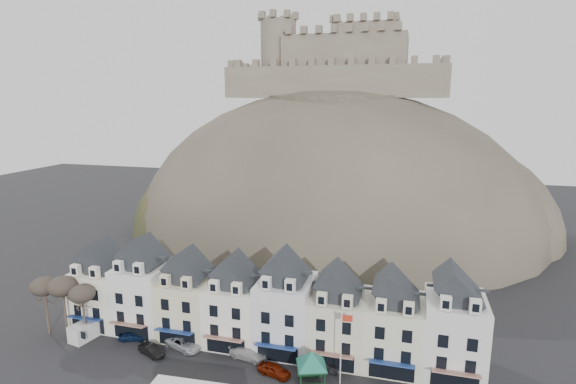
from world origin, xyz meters
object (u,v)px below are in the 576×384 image
object	(u,v)px
car_maroon	(274,370)
car_black	(151,350)
car_navy	(133,336)
car_silver	(184,343)
car_charcoal	(321,364)
flagpole	(342,344)
car_white	(248,353)
bus_shelter	(312,359)
white_van	(88,329)

from	to	relation	value
car_maroon	car_black	bearing A→B (deg)	105.96
car_navy	car_silver	bearing A→B (deg)	-107.50
car_black	car_charcoal	xyz separation A→B (m)	(21.33, 2.50, 0.07)
car_maroon	car_charcoal	world-z (taller)	car_charcoal
car_navy	car_maroon	xyz separation A→B (m)	(20.63, -2.50, 0.08)
flagpole	car_charcoal	bearing A→B (deg)	143.33
car_navy	car_black	xyz separation A→B (m)	(4.39, -2.50, 0.03)
car_silver	car_maroon	distance (m)	13.27
flagpole	car_white	distance (m)	12.81
car_charcoal	car_black	bearing A→B (deg)	101.13
car_black	car_white	size ratio (longest dim) A/B	0.79
flagpole	car_black	bearing A→B (deg)	-178.78
bus_shelter	flagpole	bearing A→B (deg)	0.32
flagpole	white_van	bearing A→B (deg)	178.05
flagpole	white_van	size ratio (longest dim) A/B	1.65
car_maroon	car_white	bearing A→B (deg)	74.91
bus_shelter	car_navy	world-z (taller)	bus_shelter
white_van	car_black	size ratio (longest dim) A/B	1.35
car_white	flagpole	bearing A→B (deg)	-88.40
flagpole	car_silver	world-z (taller)	flagpole
flagpole	white_van	distance (m)	34.90
car_maroon	flagpole	bearing A→B (deg)	-70.27
car_silver	car_maroon	size ratio (longest dim) A/B	1.24
car_white	car_navy	bearing A→B (deg)	101.08
car_charcoal	car_maroon	bearing A→B (deg)	120.61
bus_shelter	car_maroon	xyz separation A→B (m)	(-4.56, 0.60, -2.52)
car_black	car_maroon	distance (m)	16.24
white_van	car_white	bearing A→B (deg)	13.32
flagpole	bus_shelter	bearing A→B (deg)	-160.85
bus_shelter	car_black	distance (m)	20.97
car_black	car_silver	size ratio (longest dim) A/B	0.77
car_black	car_silver	distance (m)	4.07
bus_shelter	car_charcoal	size ratio (longest dim) A/B	1.41
car_navy	car_black	bearing A→B (deg)	-137.18
car_black	car_charcoal	distance (m)	21.48
bus_shelter	flagpole	distance (m)	3.82
car_black	flagpole	bearing A→B (deg)	-66.07
bus_shelter	white_van	xyz separation A→B (m)	(-31.47, 2.29, -2.08)
car_silver	car_maroon	world-z (taller)	car_silver
car_navy	car_white	distance (m)	16.48
car_black	white_van	bearing A→B (deg)	103.69
bus_shelter	white_van	distance (m)	31.62
bus_shelter	car_charcoal	world-z (taller)	bus_shelter
car_maroon	car_navy	bearing A→B (deg)	99.05
car_charcoal	bus_shelter	bearing A→B (deg)	174.71
white_van	flagpole	bearing A→B (deg)	9.34
white_van	car_black	distance (m)	10.81
flagpole	white_van	world-z (taller)	flagpole
car_silver	car_charcoal	xyz separation A→B (m)	(18.12, 0.00, 0.00)
car_navy	car_black	world-z (taller)	car_black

